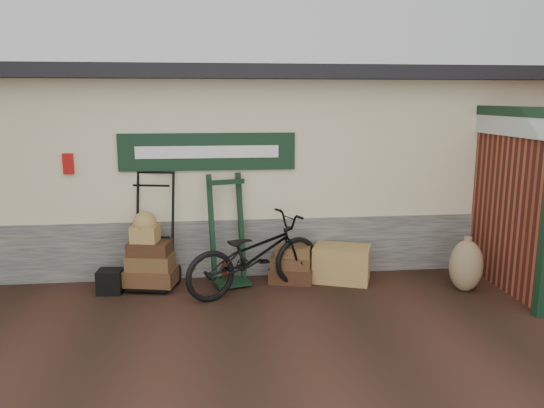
{
  "coord_description": "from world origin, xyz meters",
  "views": [
    {
      "loc": [
        -0.24,
        -6.92,
        2.72
      ],
      "look_at": [
        0.65,
        0.9,
        1.15
      ],
      "focal_mm": 35.0,
      "sensor_mm": 36.0,
      "label": 1
    }
  ],
  "objects_px": {
    "wicker_hamper": "(342,264)",
    "black_trunk": "(110,281)",
    "suitcase_stack": "(291,264)",
    "bicycle": "(255,250)",
    "green_barrow": "(228,230)",
    "porter_trolley": "(153,229)"
  },
  "relations": [
    {
      "from": "suitcase_stack",
      "to": "wicker_hamper",
      "type": "xyz_separation_m",
      "value": [
        0.77,
        -0.04,
        -0.02
      ]
    },
    {
      "from": "suitcase_stack",
      "to": "wicker_hamper",
      "type": "relative_size",
      "value": 0.78
    },
    {
      "from": "suitcase_stack",
      "to": "wicker_hamper",
      "type": "height_order",
      "value": "suitcase_stack"
    },
    {
      "from": "bicycle",
      "to": "suitcase_stack",
      "type": "bearing_deg",
      "value": -82.35
    },
    {
      "from": "suitcase_stack",
      "to": "green_barrow",
      "type": "bearing_deg",
      "value": 176.02
    },
    {
      "from": "suitcase_stack",
      "to": "porter_trolley",
      "type": "bearing_deg",
      "value": 177.26
    },
    {
      "from": "green_barrow",
      "to": "bicycle",
      "type": "height_order",
      "value": "green_barrow"
    },
    {
      "from": "green_barrow",
      "to": "black_trunk",
      "type": "distance_m",
      "value": 1.82
    },
    {
      "from": "porter_trolley",
      "to": "bicycle",
      "type": "relative_size",
      "value": 0.81
    },
    {
      "from": "wicker_hamper",
      "to": "black_trunk",
      "type": "distance_m",
      "value": 3.39
    },
    {
      "from": "wicker_hamper",
      "to": "black_trunk",
      "type": "bearing_deg",
      "value": -177.67
    },
    {
      "from": "wicker_hamper",
      "to": "bicycle",
      "type": "bearing_deg",
      "value": -166.45
    },
    {
      "from": "porter_trolley",
      "to": "wicker_hamper",
      "type": "relative_size",
      "value": 2.07
    },
    {
      "from": "suitcase_stack",
      "to": "bicycle",
      "type": "relative_size",
      "value": 0.3
    },
    {
      "from": "wicker_hamper",
      "to": "bicycle",
      "type": "height_order",
      "value": "bicycle"
    },
    {
      "from": "green_barrow",
      "to": "black_trunk",
      "type": "height_order",
      "value": "green_barrow"
    },
    {
      "from": "porter_trolley",
      "to": "black_trunk",
      "type": "bearing_deg",
      "value": -143.24
    },
    {
      "from": "black_trunk",
      "to": "bicycle",
      "type": "bearing_deg",
      "value": -5.18
    },
    {
      "from": "suitcase_stack",
      "to": "bicycle",
      "type": "xyz_separation_m",
      "value": [
        -0.58,
        -0.36,
        0.33
      ]
    },
    {
      "from": "suitcase_stack",
      "to": "bicycle",
      "type": "distance_m",
      "value": 0.76
    },
    {
      "from": "porter_trolley",
      "to": "suitcase_stack",
      "type": "relative_size",
      "value": 2.65
    },
    {
      "from": "porter_trolley",
      "to": "suitcase_stack",
      "type": "distance_m",
      "value": 2.11
    }
  ]
}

